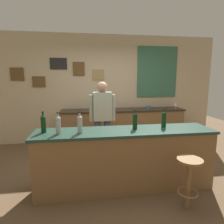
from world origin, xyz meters
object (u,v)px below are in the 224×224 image
object	(u,v)px
wine_bottle_b	(58,124)
wine_glass_a	(91,106)
wine_bottle_d	(135,120)
wine_bottle_c	(80,124)
wine_bottle_a	(43,123)
bartender	(102,116)
wine_glass_b	(176,104)
coffee_mug	(148,107)
wine_bottle_e	(164,119)
bar_stool	(189,175)

from	to	relation	value
wine_bottle_b	wine_glass_a	distance (m)	2.09
wine_bottle_d	wine_bottle_c	bearing A→B (deg)	-173.25
wine_bottle_b	wine_bottle_a	bearing A→B (deg)	153.88
bartender	wine_bottle_c	distance (m)	1.15
wine_glass_b	coffee_mug	world-z (taller)	wine_glass_b
bartender	wine_bottle_e	bearing A→B (deg)	-46.57
bartender	wine_bottle_e	xyz separation A→B (m)	(0.88, -0.93, 0.12)
wine_bottle_b	wine_glass_b	size ratio (longest dim) A/B	1.97
wine_bottle_c	wine_bottle_d	bearing A→B (deg)	6.75
wine_bottle_c	wine_bottle_d	world-z (taller)	same
wine_bottle_b	bartender	bearing A→B (deg)	55.94
bar_stool	wine_bottle_d	size ratio (longest dim) A/B	2.22
wine_bottle_d	wine_glass_b	distance (m)	2.56
bartender	wine_bottle_b	size ratio (longest dim) A/B	5.29
bartender	wine_glass_b	world-z (taller)	bartender
wine_bottle_e	bartender	bearing A→B (deg)	133.43
bar_stool	coffee_mug	xyz separation A→B (m)	(0.35, 2.60, 0.49)
wine_bottle_d	wine_glass_a	bearing A→B (deg)	106.96
wine_bottle_a	wine_glass_a	world-z (taller)	wine_bottle_a
wine_bottle_a	wine_glass_a	distance (m)	2.06
wine_bottle_a	wine_glass_a	size ratio (longest dim) A/B	1.97
coffee_mug	wine_glass_b	bearing A→B (deg)	1.54
wine_bottle_a	wine_bottle_d	distance (m)	1.34
coffee_mug	bar_stool	bearing A→B (deg)	-97.63
wine_glass_b	wine_bottle_a	bearing A→B (deg)	-146.70
wine_bottle_d	wine_bottle_e	bearing A→B (deg)	4.31
wine_bottle_e	wine_glass_a	world-z (taller)	wine_bottle_e
bar_stool	wine_bottle_d	bearing A→B (deg)	129.19
wine_bottle_a	wine_bottle_d	size ratio (longest dim) A/B	1.00
wine_bottle_d	wine_glass_b	size ratio (longest dim) A/B	1.97
wine_glass_a	wine_bottle_a	bearing A→B (deg)	-111.51
bar_stool	wine_glass_b	size ratio (longest dim) A/B	4.39
wine_bottle_a	wine_glass_a	bearing A→B (deg)	68.49
wine_bottle_d	wine_bottle_a	bearing A→B (deg)	179.85
wine_bottle_e	bar_stool	bearing A→B (deg)	-84.92
wine_bottle_e	coffee_mug	xyz separation A→B (m)	(0.41, 1.91, -0.11)
wine_bottle_a	wine_bottle_b	distance (m)	0.24
wine_bottle_d	wine_bottle_b	bearing A→B (deg)	-174.75
wine_bottle_c	wine_glass_a	bearing A→B (deg)	83.18
bartender	wine_glass_b	distance (m)	2.27
wine_bottle_a	coffee_mug	bearing A→B (deg)	41.01
wine_glass_a	coffee_mug	size ratio (longest dim) A/B	1.24
wine_glass_a	coffee_mug	bearing A→B (deg)	0.87
wine_bottle_a	coffee_mug	xyz separation A→B (m)	(2.23, 1.94, -0.11)
coffee_mug	bartender	bearing A→B (deg)	-142.85
bartender	coffee_mug	xyz separation A→B (m)	(1.29, 0.98, 0.01)
wine_bottle_d	coffee_mug	xyz separation A→B (m)	(0.89, 1.94, -0.11)
bar_stool	wine_bottle_a	world-z (taller)	wine_bottle_a
wine_bottle_c	wine_glass_b	bearing A→B (deg)	39.85
bar_stool	wine_bottle_d	xyz separation A→B (m)	(-0.54, 0.66, 0.60)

